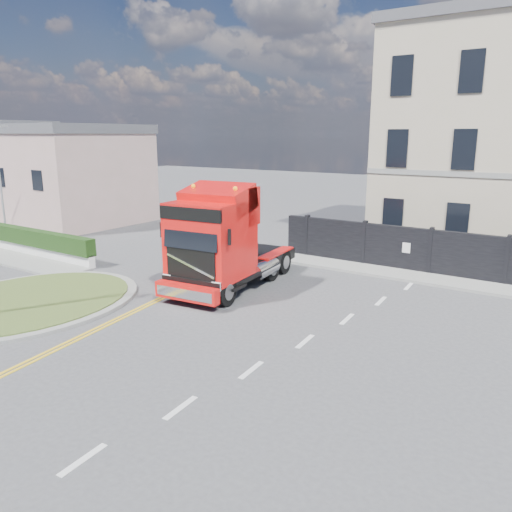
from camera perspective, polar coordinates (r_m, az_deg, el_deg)
The scene contains 9 objects.
ground at distance 16.79m, azimuth -2.71°, elevation -7.06°, with size 120.00×120.00×0.00m, color #424244.
traffic_island at distance 19.86m, azimuth -24.72°, elevation -4.79°, with size 6.80×6.80×0.17m.
hedge_wall at distance 26.94m, azimuth -23.58°, elevation 1.41°, with size 8.00×0.55×1.35m.
pavement_side at distance 26.53m, azimuth -25.41°, elevation -0.49°, with size 8.50×1.80×0.10m, color gray.
seaside_bldg_pink at distance 36.57m, azimuth -20.11°, elevation 8.27°, with size 8.00×8.00×6.00m, color #C19A96.
seaside_bldg_cream at distance 44.32m, azimuth -24.20°, elevation 8.07°, with size 9.00×8.00×5.00m, color beige.
hoarding_fence at distance 22.35m, azimuth 25.59°, elevation -0.45°, with size 18.80×0.25×2.00m.
pavement_far at distance 21.80m, azimuth 23.55°, elevation -3.14°, with size 20.00×1.60×0.12m, color gray.
truck at distance 19.18m, azimuth -4.09°, elevation 1.23°, with size 3.16×6.97×4.05m.
Camera 1 is at (9.35, -12.62, 5.96)m, focal length 35.00 mm.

